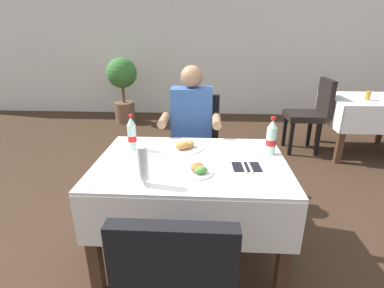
{
  "coord_description": "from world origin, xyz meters",
  "views": [
    {
      "loc": [
        0.21,
        -1.71,
        1.52
      ],
      "look_at": [
        0.11,
        0.1,
        0.81
      ],
      "focal_mm": 27.03,
      "sensor_mm": 36.0,
      "label": 1
    }
  ],
  "objects_px": {
    "chair_far_diner_seat": "(196,142)",
    "plate_far_diner": "(186,146)",
    "napkin_cutlery_set": "(246,167)",
    "background_chair_left": "(311,111)",
    "potted_plant_corner": "(122,83)",
    "cola_bottle_secondary": "(271,138)",
    "beer_glass_left": "(143,166)",
    "seated_diner_far": "(191,129)",
    "background_table_tumbler": "(368,96)",
    "chair_near_camera_side": "(179,286)",
    "main_dining_table": "(191,183)",
    "plate_near_camera": "(197,170)",
    "background_dining_table": "(367,112)",
    "cola_bottle_primary": "(132,135)"
  },
  "relations": [
    {
      "from": "plate_near_camera",
      "to": "beer_glass_left",
      "type": "bearing_deg",
      "value": -150.13
    },
    {
      "from": "plate_far_diner",
      "to": "potted_plant_corner",
      "type": "distance_m",
      "value": 3.32
    },
    {
      "from": "background_dining_table",
      "to": "background_table_tumbler",
      "type": "relative_size",
      "value": 9.11
    },
    {
      "from": "cola_bottle_secondary",
      "to": "beer_glass_left",
      "type": "bearing_deg",
      "value": -148.2
    },
    {
      "from": "main_dining_table",
      "to": "cola_bottle_secondary",
      "type": "distance_m",
      "value": 0.62
    },
    {
      "from": "chair_near_camera_side",
      "to": "cola_bottle_secondary",
      "type": "height_order",
      "value": "cola_bottle_secondary"
    },
    {
      "from": "background_chair_left",
      "to": "background_table_tumbler",
      "type": "distance_m",
      "value": 0.67
    },
    {
      "from": "plate_near_camera",
      "to": "cola_bottle_secondary",
      "type": "bearing_deg",
      "value": 32.86
    },
    {
      "from": "main_dining_table",
      "to": "plate_far_diner",
      "type": "height_order",
      "value": "plate_far_diner"
    },
    {
      "from": "cola_bottle_primary",
      "to": "main_dining_table",
      "type": "bearing_deg",
      "value": -22.06
    },
    {
      "from": "chair_far_diner_seat",
      "to": "napkin_cutlery_set",
      "type": "distance_m",
      "value": 0.98
    },
    {
      "from": "main_dining_table",
      "to": "plate_near_camera",
      "type": "relative_size",
      "value": 5.41
    },
    {
      "from": "cola_bottle_secondary",
      "to": "background_table_tumbler",
      "type": "height_order",
      "value": "cola_bottle_secondary"
    },
    {
      "from": "main_dining_table",
      "to": "chair_far_diner_seat",
      "type": "distance_m",
      "value": 0.83
    },
    {
      "from": "seated_diner_far",
      "to": "plate_near_camera",
      "type": "height_order",
      "value": "seated_diner_far"
    },
    {
      "from": "background_chair_left",
      "to": "background_table_tumbler",
      "type": "bearing_deg",
      "value": -10.39
    },
    {
      "from": "cola_bottle_primary",
      "to": "background_chair_left",
      "type": "height_order",
      "value": "cola_bottle_primary"
    },
    {
      "from": "chair_far_diner_seat",
      "to": "napkin_cutlery_set",
      "type": "height_order",
      "value": "chair_far_diner_seat"
    },
    {
      "from": "chair_far_diner_seat",
      "to": "background_table_tumbler",
      "type": "distance_m",
      "value": 2.35
    },
    {
      "from": "chair_far_diner_seat",
      "to": "plate_far_diner",
      "type": "height_order",
      "value": "chair_far_diner_seat"
    },
    {
      "from": "cola_bottle_primary",
      "to": "potted_plant_corner",
      "type": "xyz_separation_m",
      "value": [
        -0.96,
        3.07,
        -0.14
      ]
    },
    {
      "from": "background_table_tumbler",
      "to": "plate_near_camera",
      "type": "bearing_deg",
      "value": -133.91
    },
    {
      "from": "cola_bottle_secondary",
      "to": "background_chair_left",
      "type": "xyz_separation_m",
      "value": [
        0.91,
        1.89,
        -0.29
      ]
    },
    {
      "from": "main_dining_table",
      "to": "cola_bottle_secondary",
      "type": "relative_size",
      "value": 4.67
    },
    {
      "from": "chair_far_diner_seat",
      "to": "beer_glass_left",
      "type": "xyz_separation_m",
      "value": [
        -0.24,
        -1.16,
        0.29
      ]
    },
    {
      "from": "background_chair_left",
      "to": "cola_bottle_secondary",
      "type": "bearing_deg",
      "value": -115.76
    },
    {
      "from": "seated_diner_far",
      "to": "potted_plant_corner",
      "type": "height_order",
      "value": "seated_diner_far"
    },
    {
      "from": "background_chair_left",
      "to": "napkin_cutlery_set",
      "type": "bearing_deg",
      "value": -117.44
    },
    {
      "from": "cola_bottle_secondary",
      "to": "seated_diner_far",
      "type": "bearing_deg",
      "value": 135.23
    },
    {
      "from": "seated_diner_far",
      "to": "napkin_cutlery_set",
      "type": "height_order",
      "value": "seated_diner_far"
    },
    {
      "from": "main_dining_table",
      "to": "chair_near_camera_side",
      "type": "bearing_deg",
      "value": -90.0
    },
    {
      "from": "main_dining_table",
      "to": "background_chair_left",
      "type": "relative_size",
      "value": 1.27
    },
    {
      "from": "seated_diner_far",
      "to": "main_dining_table",
      "type": "bearing_deg",
      "value": -86.77
    },
    {
      "from": "chair_far_diner_seat",
      "to": "plate_near_camera",
      "type": "relative_size",
      "value": 4.27
    },
    {
      "from": "seated_diner_far",
      "to": "background_table_tumbler",
      "type": "bearing_deg",
      "value": 29.97
    },
    {
      "from": "main_dining_table",
      "to": "potted_plant_corner",
      "type": "relative_size",
      "value": 1.09
    },
    {
      "from": "chair_near_camera_side",
      "to": "background_dining_table",
      "type": "xyz_separation_m",
      "value": [
        2.16,
        2.87,
        0.0
      ]
    },
    {
      "from": "chair_far_diner_seat",
      "to": "plate_far_diner",
      "type": "xyz_separation_m",
      "value": [
        -0.05,
        -0.63,
        0.2
      ]
    },
    {
      "from": "background_chair_left",
      "to": "cola_bottle_primary",
      "type": "bearing_deg",
      "value": -134.99
    },
    {
      "from": "plate_near_camera",
      "to": "background_dining_table",
      "type": "relative_size",
      "value": 0.23
    },
    {
      "from": "chair_far_diner_seat",
      "to": "background_table_tumbler",
      "type": "bearing_deg",
      "value": 28.15
    },
    {
      "from": "cola_bottle_secondary",
      "to": "napkin_cutlery_set",
      "type": "distance_m",
      "value": 0.31
    },
    {
      "from": "plate_far_diner",
      "to": "background_dining_table",
      "type": "relative_size",
      "value": 0.23
    },
    {
      "from": "chair_near_camera_side",
      "to": "napkin_cutlery_set",
      "type": "xyz_separation_m",
      "value": [
        0.35,
        0.75,
        0.18
      ]
    },
    {
      "from": "beer_glass_left",
      "to": "seated_diner_far",
      "type": "bearing_deg",
      "value": 79.35
    },
    {
      "from": "background_chair_left",
      "to": "potted_plant_corner",
      "type": "distance_m",
      "value": 3.07
    },
    {
      "from": "plate_far_diner",
      "to": "potted_plant_corner",
      "type": "height_order",
      "value": "potted_plant_corner"
    },
    {
      "from": "plate_far_diner",
      "to": "background_table_tumbler",
      "type": "bearing_deg",
      "value": 39.36
    },
    {
      "from": "napkin_cutlery_set",
      "to": "chair_far_diner_seat",
      "type": "bearing_deg",
      "value": 111.08
    },
    {
      "from": "potted_plant_corner",
      "to": "background_chair_left",
      "type": "bearing_deg",
      "value": -22.95
    }
  ]
}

